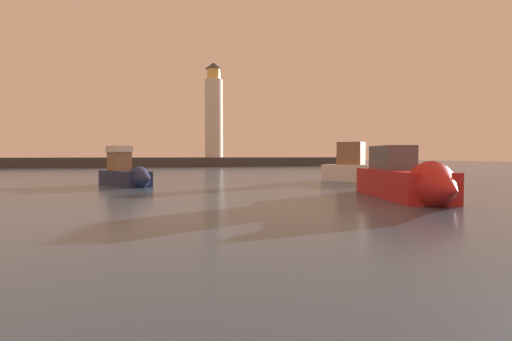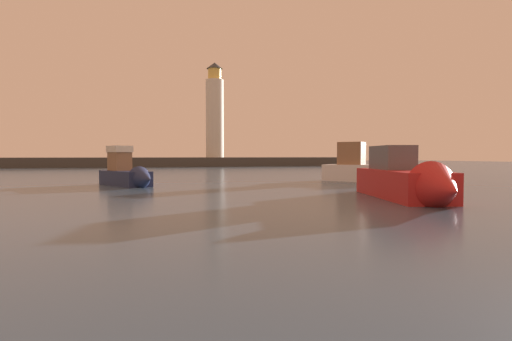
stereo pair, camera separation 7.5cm
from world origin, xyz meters
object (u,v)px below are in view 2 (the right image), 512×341
at_px(motorboat_1, 129,174).
at_px(motorboat_2, 374,170).
at_px(motorboat_0, 409,181).
at_px(lighthouse, 215,113).

height_order(motorboat_1, motorboat_2, motorboat_2).
distance_m(motorboat_0, motorboat_2, 12.39).
relative_size(motorboat_0, motorboat_2, 1.26).
distance_m(lighthouse, motorboat_2, 48.02).
height_order(lighthouse, motorboat_2, lighthouse).
xyz_separation_m(motorboat_1, motorboat_2, (17.37, -0.52, 0.11)).
bearing_deg(lighthouse, motorboat_1, -106.34).
relative_size(lighthouse, motorboat_2, 2.60).
xyz_separation_m(lighthouse, motorboat_1, (-13.63, -46.51, -9.07)).
relative_size(motorboat_1, motorboat_2, 0.86).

